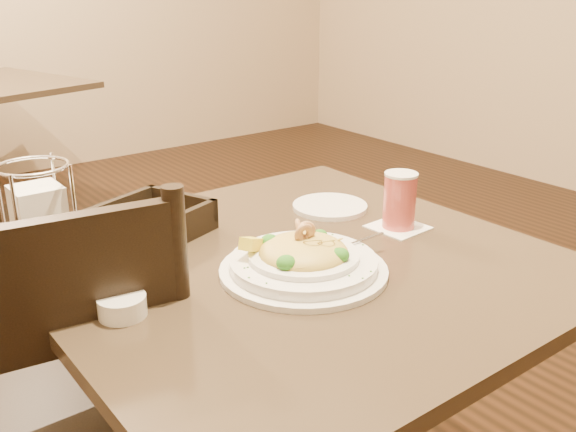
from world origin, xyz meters
TOP-DOWN VIEW (x-y plane):
  - main_table at (0.00, 0.00)m, footprint 0.90×0.90m
  - dining_chair_near at (-0.40, 0.16)m, footprint 0.48×0.48m
  - pasta_bowl at (-0.03, -0.06)m, footprint 0.33×0.30m
  - drink_glass at (0.27, -0.01)m, footprint 0.11×0.11m
  - bread_basket at (-0.17, 0.27)m, footprint 0.28×0.25m
  - napkin_caddy at (-0.38, 0.24)m, footprint 0.12×0.12m
  - side_plate at (0.23, 0.17)m, footprint 0.20×0.20m
  - butter_ramekin at (-0.34, -0.00)m, footprint 0.09×0.09m

SIDE VIEW (x-z plane):
  - dining_chair_near at x=-0.40m, z-range 0.03..0.96m
  - main_table at x=0.00m, z-range 0.14..0.88m
  - side_plate at x=0.23m, z-range 0.74..0.75m
  - butter_ramekin at x=-0.34m, z-range 0.74..0.77m
  - bread_basket at x=-0.17m, z-range 0.73..0.79m
  - pasta_bowl at x=-0.03m, z-range 0.72..0.81m
  - drink_glass at x=0.27m, z-range 0.74..0.86m
  - napkin_caddy at x=-0.38m, z-range 0.73..0.92m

